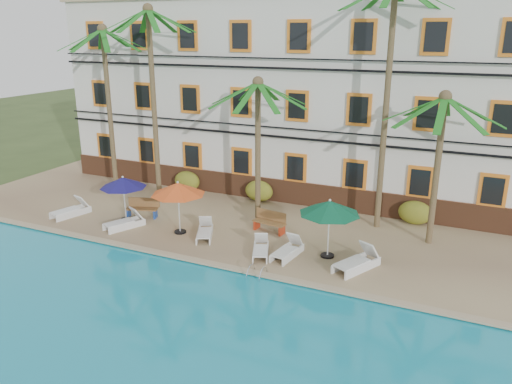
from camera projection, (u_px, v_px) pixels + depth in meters
The scene contains 25 objects.
ground at pixel (200, 256), 20.17m from camera, with size 100.00×100.00×0.00m, color #384C23.
pool_deck at pixel (252, 214), 24.47m from camera, with size 30.00×12.00×0.25m, color tan.
swimming_pool at pixel (74, 350), 14.08m from camera, with size 26.00×12.00×0.20m, color #1795B2.
pool_coping at pixel (188, 259), 19.31m from camera, with size 30.00×0.35×0.06m, color tan.
hotel_building at pixel (290, 95), 27.17m from camera, with size 25.40×6.44×10.22m.
palm_a at pixel (107, 88), 26.02m from camera, with size 4.54×4.54×8.79m.
palm_b at pixel (152, 81), 24.32m from camera, with size 4.54×4.54×9.68m.
palm_c at pixel (258, 127), 22.38m from camera, with size 4.54×4.54×6.57m.
palm_d at pixel (388, 78), 20.55m from camera, with size 4.54×4.54×10.54m.
palm_e at pixel (440, 145), 19.59m from camera, with size 4.54×4.54×6.30m.
shrub_left at pixel (187, 181), 27.49m from camera, with size 1.50×0.90×1.10m, color #2B5718.
shrub_mid at pixel (259, 191), 25.78m from camera, with size 1.50×0.90×1.10m, color #2B5718.
shrub_right at pixel (415, 213), 22.71m from camera, with size 1.50×0.90×1.10m, color #2B5718.
umbrella_blue at pixel (123, 183), 22.80m from camera, with size 2.14×2.14×2.14m.
umbrella_red at pixel (178, 189), 21.27m from camera, with size 2.36×2.36×2.36m.
umbrella_green at pixel (330, 208), 18.95m from camera, with size 2.38×2.38×2.38m.
lounger_a at pixel (71, 210), 23.84m from camera, with size 1.12×1.96×0.88m.
lounger_b at pixel (125, 222), 22.36m from camera, with size 1.34×1.91×0.85m.
lounger_c at pixel (205, 231), 21.35m from camera, with size 1.27×1.81×0.81m.
lounger_d at pixel (261, 249), 19.67m from camera, with size 1.13×1.73×0.77m.
lounger_e at pixel (288, 250), 19.52m from camera, with size 0.85×1.82×0.83m.
lounger_f at pixel (357, 261), 18.46m from camera, with size 1.53×2.11×0.95m.
bench_left at pixel (142, 208), 23.60m from camera, with size 1.57×0.93×0.93m.
bench_right at pixel (270, 221), 21.91m from camera, with size 1.56×0.71×0.93m.
pool_ladder at pixel (257, 275), 18.06m from camera, with size 0.54×0.74×0.74m.
Camera 1 is at (9.66, -15.81, 8.69)m, focal length 35.00 mm.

